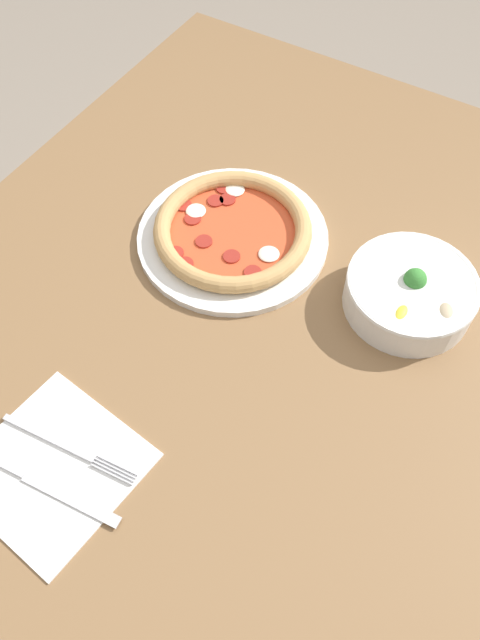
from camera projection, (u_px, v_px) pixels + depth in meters
ground_plane at (256, 482)px, 1.49m from camera, size 8.00×8.00×0.00m
dining_table at (264, 344)px, 0.97m from camera, size 1.20×1.02×0.72m
pizza at (233, 232)px, 0.96m from camera, size 0.30×0.30×0.04m
bowl at (410, 291)px, 0.88m from camera, size 0.19×0.19×0.07m
napkin at (54, 468)px, 0.76m from camera, size 0.21×0.21×0.00m
fork at (67, 447)px, 0.77m from camera, size 0.03×0.19×0.00m
knife at (33, 480)px, 0.75m from camera, size 0.03×0.22×0.01m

